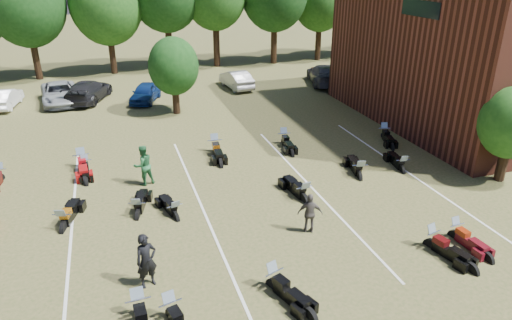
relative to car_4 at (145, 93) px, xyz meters
name	(u,v)px	position (x,y,z in m)	size (l,w,h in m)	color
ground	(295,229)	(3.67, -18.86, -0.65)	(160.00, 160.00, 0.00)	brown
car_1	(5,98)	(-9.22, 1.55, -0.01)	(1.35, 3.87, 1.27)	white
car_2	(60,93)	(-5.73, 1.43, 0.06)	(2.35, 5.09, 1.41)	#96999E
car_3	(88,91)	(-3.83, 1.42, 0.09)	(2.06, 5.07, 1.47)	black
car_4	(145,93)	(0.00, 0.00, 0.00)	(1.53, 3.80, 1.30)	navy
car_5	(236,79)	(7.13, 1.60, 0.04)	(1.45, 4.16, 1.37)	beige
car_6	(329,75)	(14.71, 0.73, -0.01)	(2.11, 4.57, 1.27)	#551004
car_7	(324,74)	(14.21, 0.60, 0.14)	(2.20, 5.40, 1.57)	#37373D
person_black	(146,261)	(-1.90, -20.40, 0.26)	(0.66, 0.43, 1.81)	black
person_green	(143,165)	(-1.34, -13.27, 0.28)	(0.90, 0.70, 1.86)	#235F34
person_grey	(310,213)	(4.09, -19.16, 0.13)	(0.91, 0.38, 1.55)	#4F4844
motorcycle_1	(172,319)	(-1.45, -22.12, -0.65)	(0.70, 2.20, 1.22)	black
motorcycle_3	(140,317)	(-2.29, -21.75, -0.65)	(0.73, 2.30, 1.28)	black
motorcycle_4	(274,288)	(1.74, -21.76, -0.65)	(0.71, 2.23, 1.24)	black
motorcycle_5	(431,247)	(7.75, -21.42, -0.65)	(0.70, 2.21, 1.23)	black
motorcycle_6	(454,238)	(8.94, -21.19, -0.65)	(0.65, 2.05, 1.14)	#510B14
motorcycle_8	(64,229)	(-4.59, -16.19, -0.65)	(0.73, 2.30, 1.28)	black
motorcycle_9	(138,217)	(-1.88, -16.10, -0.65)	(0.70, 2.18, 1.22)	black
motorcycle_10	(176,218)	(-0.49, -16.69, -0.65)	(0.65, 2.04, 1.14)	black
motorcycle_11	(304,201)	(4.83, -16.98, -0.65)	(0.76, 2.39, 1.33)	black
motorcycle_12	(359,178)	(8.15, -15.72, -0.65)	(0.74, 2.34, 1.30)	black
motorcycle_13	(401,171)	(10.44, -15.72, -0.65)	(0.68, 2.15, 1.20)	black
motorcycle_14	(1,181)	(-7.57, -10.94, -0.65)	(0.70, 2.20, 1.23)	#440D09
motorcycle_15	(83,168)	(-4.05, -10.54, -0.65)	(0.79, 2.49, 1.39)	#940A0B
motorcycle_16	(86,171)	(-3.89, -10.99, -0.65)	(0.65, 2.03, 1.13)	black
motorcycle_17	(215,152)	(2.52, -10.63, -0.65)	(0.78, 2.46, 1.37)	black
motorcycle_18	(284,144)	(6.38, -10.66, -0.65)	(0.72, 2.26, 1.26)	black
motorcycle_20	(383,138)	(12.07, -11.59, -0.65)	(0.71, 2.22, 1.24)	black
young_tree_near_building	(512,123)	(14.17, -17.86, 2.10)	(2.80, 2.80, 4.16)	black
young_tree_midfield	(174,66)	(1.67, -3.36, 2.45)	(3.20, 3.20, 4.70)	black
parking_lines	(201,204)	(0.67, -15.86, -0.64)	(20.10, 14.00, 0.01)	silver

